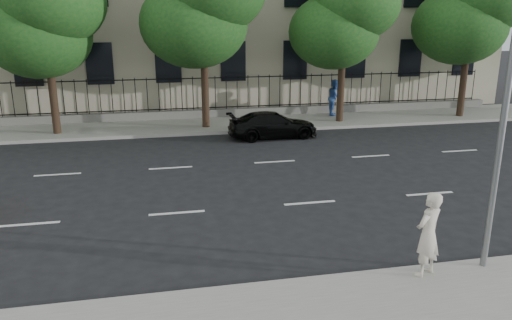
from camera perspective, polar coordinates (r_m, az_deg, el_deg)
The scene contains 11 objects.
ground at distance 13.13m, azimuth 9.48°, elevation -8.73°, with size 120.00×120.00×0.00m, color black.
far_sidewalk at distance 26.03m, azimuth -1.51°, elevation 4.23°, with size 60.00×4.00×0.15m, color gray.
lane_markings at distance 17.32m, azimuth 3.91°, elevation -2.26°, with size 49.60×4.62×0.01m, color silver, non-canonical shape.
iron_fence at distance 27.56m, azimuth -2.15°, elevation 6.12°, with size 30.00×0.50×2.20m.
street_light at distance 11.62m, azimuth 25.89°, elevation 12.96°, with size 0.25×3.32×8.05m.
tree_b at distance 24.84m, azimuth -22.99°, elevation 15.83°, with size 5.53×5.12×8.97m.
tree_d at distance 26.21m, azimuth 10.05°, elevation 16.77°, with size 5.34×4.94×8.84m.
tree_e at distance 29.48m, azimuth 23.40°, elevation 16.36°, with size 5.71×5.31×9.46m.
black_sedan at distance 23.13m, azimuth 1.93°, elevation 4.03°, with size 1.69×4.15×1.20m, color black.
woman_near at distance 11.15m, azimuth 19.06°, elevation -8.01°, with size 0.68×0.45×1.87m, color beige.
pedestrian_far at distance 27.93m, azimuth 9.00°, elevation 7.08°, with size 0.96×0.74×1.97m, color #2F5398.
Camera 1 is at (-4.46, -11.06, 5.50)m, focal length 35.00 mm.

